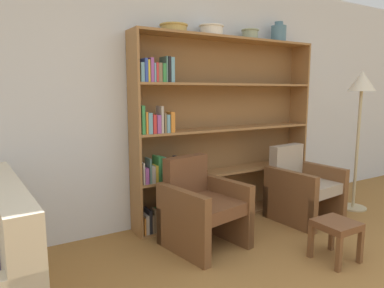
# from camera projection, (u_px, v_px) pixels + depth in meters

# --- Properties ---
(wall_back) EXTENTS (12.00, 0.06, 2.75)m
(wall_back) POSITION_uv_depth(u_px,v_px,m) (190.00, 100.00, 3.87)
(wall_back) COLOR silver
(wall_back) RESTS_ON ground
(bookshelf) EXTENTS (2.31, 0.30, 2.06)m
(bookshelf) POSITION_uv_depth(u_px,v_px,m) (213.00, 133.00, 3.89)
(bookshelf) COLOR olive
(bookshelf) RESTS_ON ground
(bowl_olive) EXTENTS (0.29, 0.29, 0.08)m
(bowl_olive) POSITION_uv_depth(u_px,v_px,m) (174.00, 28.00, 3.45)
(bowl_olive) COLOR tan
(bowl_olive) RESTS_ON bookshelf
(bowl_cream) EXTENTS (0.27, 0.27, 0.11)m
(bowl_cream) POSITION_uv_depth(u_px,v_px,m) (211.00, 30.00, 3.67)
(bowl_cream) COLOR silver
(bowl_cream) RESTS_ON bookshelf
(bowl_stoneware) EXTENTS (0.21, 0.21, 0.12)m
(bowl_stoneware) POSITION_uv_depth(u_px,v_px,m) (250.00, 34.00, 3.94)
(bowl_stoneware) COLOR gray
(bowl_stoneware) RESTS_ON bookshelf
(vase_tall) EXTENTS (0.18, 0.18, 0.24)m
(vase_tall) POSITION_uv_depth(u_px,v_px,m) (279.00, 33.00, 4.16)
(vase_tall) COLOR slate
(vase_tall) RESTS_ON bookshelf
(armchair_leather) EXTENTS (0.75, 0.78, 0.84)m
(armchair_leather) POSITION_uv_depth(u_px,v_px,m) (201.00, 206.00, 3.26)
(armchair_leather) COLOR brown
(armchair_leather) RESTS_ON ground
(armchair_cushioned) EXTENTS (0.70, 0.74, 0.84)m
(armchair_cushioned) POSITION_uv_depth(u_px,v_px,m) (302.00, 186.00, 3.95)
(armchair_cushioned) COLOR brown
(armchair_cushioned) RESTS_ON ground
(floor_lamp) EXTENTS (0.32, 0.32, 1.71)m
(floor_lamp) POSITION_uv_depth(u_px,v_px,m) (361.00, 94.00, 4.13)
(floor_lamp) COLOR tan
(floor_lamp) RESTS_ON ground
(footstool) EXTENTS (0.33, 0.33, 0.36)m
(footstool) POSITION_uv_depth(u_px,v_px,m) (336.00, 229.00, 2.97)
(footstool) COLOR brown
(footstool) RESTS_ON ground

